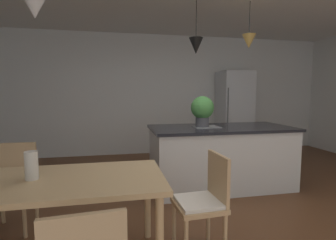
{
  "coord_description": "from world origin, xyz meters",
  "views": [
    {
      "loc": [
        -1.02,
        -2.72,
        1.39
      ],
      "look_at": [
        -0.43,
        0.12,
        1.09
      ],
      "focal_mm": 27.86,
      "sensor_mm": 36.0,
      "label": 1
    }
  ],
  "objects_px": {
    "dining_table": "(35,189)",
    "chair_far_left": "(14,183)",
    "potted_plant_on_island": "(202,110)",
    "vase_on_dining_table": "(31,165)",
    "chair_kitchen_end": "(204,200)",
    "kitchen_island": "(221,156)",
    "refrigerator": "(234,113)"
  },
  "relations": [
    {
      "from": "refrigerator",
      "to": "kitchen_island",
      "type": "bearing_deg",
      "value": -120.39
    },
    {
      "from": "refrigerator",
      "to": "potted_plant_on_island",
      "type": "distance_m",
      "value": 2.53
    },
    {
      "from": "dining_table",
      "to": "kitchen_island",
      "type": "height_order",
      "value": "kitchen_island"
    },
    {
      "from": "potted_plant_on_island",
      "to": "vase_on_dining_table",
      "type": "xyz_separation_m",
      "value": [
        -1.86,
        -1.46,
        -0.31
      ]
    },
    {
      "from": "refrigerator",
      "to": "potted_plant_on_island",
      "type": "bearing_deg",
      "value": -126.16
    },
    {
      "from": "chair_far_left",
      "to": "refrigerator",
      "type": "bearing_deg",
      "value": 36.07
    },
    {
      "from": "chair_far_left",
      "to": "vase_on_dining_table",
      "type": "xyz_separation_m",
      "value": [
        0.41,
        -0.76,
        0.38
      ]
    },
    {
      "from": "dining_table",
      "to": "potted_plant_on_island",
      "type": "distance_m",
      "value": 2.41
    },
    {
      "from": "chair_kitchen_end",
      "to": "dining_table",
      "type": "bearing_deg",
      "value": -179.87
    },
    {
      "from": "chair_far_left",
      "to": "potted_plant_on_island",
      "type": "xyz_separation_m",
      "value": [
        2.26,
        0.7,
        0.68
      ]
    },
    {
      "from": "refrigerator",
      "to": "vase_on_dining_table",
      "type": "xyz_separation_m",
      "value": [
        -3.34,
        -3.5,
        -0.09
      ]
    },
    {
      "from": "chair_far_left",
      "to": "chair_kitchen_end",
      "type": "distance_m",
      "value": 1.94
    },
    {
      "from": "dining_table",
      "to": "refrigerator",
      "type": "bearing_deg",
      "value": 46.74
    },
    {
      "from": "kitchen_island",
      "to": "vase_on_dining_table",
      "type": "relative_size",
      "value": 9.52
    },
    {
      "from": "chair_kitchen_end",
      "to": "refrigerator",
      "type": "distance_m",
      "value": 4.07
    },
    {
      "from": "chair_far_left",
      "to": "potted_plant_on_island",
      "type": "distance_m",
      "value": 2.47
    },
    {
      "from": "dining_table",
      "to": "chair_kitchen_end",
      "type": "xyz_separation_m",
      "value": [
        1.34,
        0.0,
        -0.2
      ]
    },
    {
      "from": "dining_table",
      "to": "chair_far_left",
      "type": "height_order",
      "value": "chair_far_left"
    },
    {
      "from": "vase_on_dining_table",
      "to": "dining_table",
      "type": "bearing_deg",
      "value": -46.18
    },
    {
      "from": "kitchen_island",
      "to": "potted_plant_on_island",
      "type": "distance_m",
      "value": 0.76
    },
    {
      "from": "chair_kitchen_end",
      "to": "potted_plant_on_island",
      "type": "relative_size",
      "value": 1.93
    },
    {
      "from": "chair_kitchen_end",
      "to": "vase_on_dining_table",
      "type": "height_order",
      "value": "vase_on_dining_table"
    },
    {
      "from": "chair_kitchen_end",
      "to": "kitchen_island",
      "type": "distance_m",
      "value": 1.68
    },
    {
      "from": "chair_far_left",
      "to": "kitchen_island",
      "type": "relative_size",
      "value": 0.42
    },
    {
      "from": "chair_kitchen_end",
      "to": "kitchen_island",
      "type": "xyz_separation_m",
      "value": [
        0.79,
        1.49,
        -0.01
      ]
    },
    {
      "from": "dining_table",
      "to": "vase_on_dining_table",
      "type": "distance_m",
      "value": 0.18
    },
    {
      "from": "potted_plant_on_island",
      "to": "vase_on_dining_table",
      "type": "height_order",
      "value": "potted_plant_on_island"
    },
    {
      "from": "dining_table",
      "to": "refrigerator",
      "type": "relative_size",
      "value": 1.03
    },
    {
      "from": "dining_table",
      "to": "potted_plant_on_island",
      "type": "relative_size",
      "value": 4.31
    },
    {
      "from": "chair_kitchen_end",
      "to": "potted_plant_on_island",
      "type": "xyz_separation_m",
      "value": [
        0.49,
        1.49,
        0.68
      ]
    },
    {
      "from": "kitchen_island",
      "to": "potted_plant_on_island",
      "type": "bearing_deg",
      "value": 180.0
    },
    {
      "from": "dining_table",
      "to": "vase_on_dining_table",
      "type": "relative_size",
      "value": 8.95
    }
  ]
}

